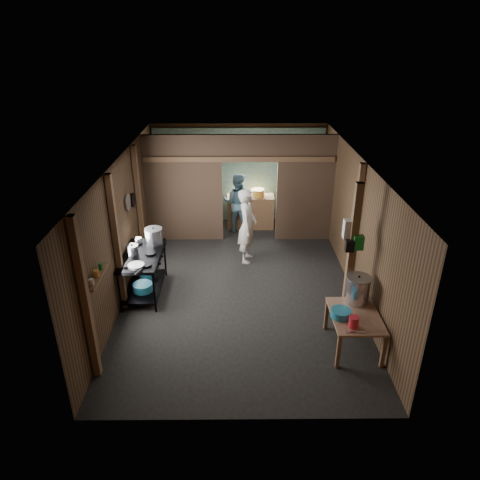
{
  "coord_description": "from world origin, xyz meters",
  "views": [
    {
      "loc": [
        -0.06,
        -7.81,
        4.73
      ],
      "look_at": [
        0.0,
        -0.2,
        1.1
      ],
      "focal_mm": 33.03,
      "sensor_mm": 36.0,
      "label": 1
    }
  ],
  "objects_px": {
    "cook": "(247,226)",
    "stock_pot": "(358,290)",
    "stove_pot_large": "(154,237)",
    "pink_bucket": "(354,322)",
    "prep_table": "(353,331)",
    "yellow_tub": "(258,193)",
    "gas_range": "(144,274)"
  },
  "relations": [
    {
      "from": "stock_pot",
      "to": "pink_bucket",
      "type": "xyz_separation_m",
      "value": [
        -0.22,
        -0.71,
        -0.13
      ]
    },
    {
      "from": "stock_pot",
      "to": "stove_pot_large",
      "type": "bearing_deg",
      "value": 154.5
    },
    {
      "from": "stock_pot",
      "to": "cook",
      "type": "relative_size",
      "value": 0.29
    },
    {
      "from": "yellow_tub",
      "to": "cook",
      "type": "relative_size",
      "value": 0.2
    },
    {
      "from": "prep_table",
      "to": "pink_bucket",
      "type": "height_order",
      "value": "pink_bucket"
    },
    {
      "from": "stove_pot_large",
      "to": "yellow_tub",
      "type": "distance_m",
      "value": 3.57
    },
    {
      "from": "pink_bucket",
      "to": "yellow_tub",
      "type": "distance_m",
      "value": 5.4
    },
    {
      "from": "stove_pot_large",
      "to": "prep_table",
      "type": "bearing_deg",
      "value": -31.1
    },
    {
      "from": "yellow_tub",
      "to": "gas_range",
      "type": "bearing_deg",
      "value": -125.96
    },
    {
      "from": "prep_table",
      "to": "pink_bucket",
      "type": "distance_m",
      "value": 0.52
    },
    {
      "from": "yellow_tub",
      "to": "cook",
      "type": "distance_m",
      "value": 1.92
    },
    {
      "from": "prep_table",
      "to": "cook",
      "type": "relative_size",
      "value": 0.62
    },
    {
      "from": "gas_range",
      "to": "pink_bucket",
      "type": "xyz_separation_m",
      "value": [
        3.59,
        -1.99,
        0.28
      ]
    },
    {
      "from": "gas_range",
      "to": "cook",
      "type": "relative_size",
      "value": 0.87
    },
    {
      "from": "pink_bucket",
      "to": "cook",
      "type": "bearing_deg",
      "value": 114.69
    },
    {
      "from": "prep_table",
      "to": "cook",
      "type": "height_order",
      "value": "cook"
    },
    {
      "from": "gas_range",
      "to": "stock_pot",
      "type": "height_order",
      "value": "stock_pot"
    },
    {
      "from": "prep_table",
      "to": "pink_bucket",
      "type": "xyz_separation_m",
      "value": [
        -0.12,
        -0.31,
        0.4
      ]
    },
    {
      "from": "stove_pot_large",
      "to": "pink_bucket",
      "type": "xyz_separation_m",
      "value": [
        3.42,
        -2.45,
        -0.3
      ]
    },
    {
      "from": "stock_pot",
      "to": "prep_table",
      "type": "bearing_deg",
      "value": -104.78
    },
    {
      "from": "stove_pot_large",
      "to": "cook",
      "type": "height_order",
      "value": "cook"
    },
    {
      "from": "stock_pot",
      "to": "yellow_tub",
      "type": "bearing_deg",
      "value": 107.66
    },
    {
      "from": "gas_range",
      "to": "stove_pot_large",
      "type": "xyz_separation_m",
      "value": [
        0.17,
        0.45,
        0.59
      ]
    },
    {
      "from": "yellow_tub",
      "to": "stove_pot_large",
      "type": "bearing_deg",
      "value": -128.03
    },
    {
      "from": "cook",
      "to": "stock_pot",
      "type": "bearing_deg",
      "value": -139.66
    },
    {
      "from": "pink_bucket",
      "to": "yellow_tub",
      "type": "height_order",
      "value": "yellow_tub"
    },
    {
      "from": "cook",
      "to": "gas_range",
      "type": "bearing_deg",
      "value": 130.46
    },
    {
      "from": "cook",
      "to": "prep_table",
      "type": "bearing_deg",
      "value": -144.73
    },
    {
      "from": "cook",
      "to": "stove_pot_large",
      "type": "bearing_deg",
      "value": 122.67
    },
    {
      "from": "stove_pot_large",
      "to": "gas_range",
      "type": "bearing_deg",
      "value": -110.53
    },
    {
      "from": "stove_pot_large",
      "to": "stock_pot",
      "type": "distance_m",
      "value": 4.04
    },
    {
      "from": "stove_pot_large",
      "to": "yellow_tub",
      "type": "xyz_separation_m",
      "value": [
        2.2,
        2.81,
        -0.08
      ]
    }
  ]
}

